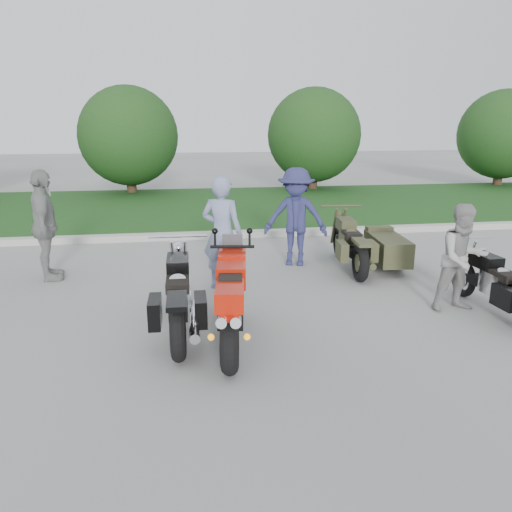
{
  "coord_description": "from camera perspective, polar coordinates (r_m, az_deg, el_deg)",
  "views": [
    {
      "loc": [
        -1.22,
        -5.75,
        2.73
      ],
      "look_at": [
        -0.14,
        1.29,
        0.8
      ],
      "focal_mm": 35.0,
      "sensor_mm": 36.0,
      "label": 1
    }
  ],
  "objects": [
    {
      "name": "ground",
      "position": [
        6.48,
        2.99,
        -9.77
      ],
      "size": [
        80.0,
        80.0,
        0.0
      ],
      "primitive_type": "plane",
      "color": "#A1A19C",
      "rests_on": "ground"
    },
    {
      "name": "curb",
      "position": [
        12.11,
        -2.72,
        2.49
      ],
      "size": [
        60.0,
        0.3,
        0.15
      ],
      "primitive_type": "cube",
      "color": "#B3B1A8",
      "rests_on": "ground"
    },
    {
      "name": "grass_strip",
      "position": [
        16.17,
        -4.29,
        5.66
      ],
      "size": [
        60.0,
        8.0,
        0.14
      ],
      "primitive_type": "cube",
      "color": "#264F1B",
      "rests_on": "ground"
    },
    {
      "name": "tree_mid_left",
      "position": [
        19.34,
        -14.37,
        13.13
      ],
      "size": [
        3.6,
        3.6,
        4.0
      ],
      "color": "#3F2B1C",
      "rests_on": "ground"
    },
    {
      "name": "tree_mid_right",
      "position": [
        19.95,
        6.64,
        13.54
      ],
      "size": [
        3.6,
        3.6,
        4.0
      ],
      "color": "#3F2B1C",
      "rests_on": "ground"
    },
    {
      "name": "tree_far_right",
      "position": [
        23.36,
        26.41,
        12.33
      ],
      "size": [
        3.6,
        3.6,
        4.0
      ],
      "color": "#3F2B1C",
      "rests_on": "ground"
    },
    {
      "name": "sportbike_red",
      "position": [
        6.17,
        -2.85,
        -4.95
      ],
      "size": [
        0.56,
        2.2,
        1.04
      ],
      "rotation": [
        0.0,
        0.0,
        -0.13
      ],
      "color": "black",
      "rests_on": "ground"
    },
    {
      "name": "cruiser_left",
      "position": [
        6.62,
        -8.77,
        -4.9
      ],
      "size": [
        0.41,
        2.44,
        0.94
      ],
      "rotation": [
        0.0,
        0.0,
        -0.02
      ],
      "color": "black",
      "rests_on": "ground"
    },
    {
      "name": "cruiser_right",
      "position": [
        7.97,
        26.09,
        -3.31
      ],
      "size": [
        0.4,
        2.14,
        0.82
      ],
      "rotation": [
        0.0,
        0.0,
        0.04
      ],
      "color": "black",
      "rests_on": "ground"
    },
    {
      "name": "cruiser_sidecar",
      "position": [
        9.65,
        13.12,
        0.94
      ],
      "size": [
        1.25,
        2.36,
        0.91
      ],
      "rotation": [
        0.0,
        0.0,
        -0.09
      ],
      "color": "black",
      "rests_on": "ground"
    },
    {
      "name": "person_stripe",
      "position": [
        8.22,
        -3.89,
        2.6
      ],
      "size": [
        0.82,
        0.71,
        1.9
      ],
      "primitive_type": "imported",
      "rotation": [
        0.0,
        0.0,
        2.7
      ],
      "color": "#7C84A8",
      "rests_on": "ground"
    },
    {
      "name": "person_grey",
      "position": [
        7.87,
        22.53,
        -0.23
      ],
      "size": [
        0.81,
        0.65,
        1.6
      ],
      "primitive_type": "imported",
      "rotation": [
        0.0,
        0.0,
        0.06
      ],
      "color": "#9B9995",
      "rests_on": "ground"
    },
    {
      "name": "person_denim",
      "position": [
        9.64,
        4.56,
        4.44
      ],
      "size": [
        1.38,
        1.05,
        1.89
      ],
      "primitive_type": "imported",
      "rotation": [
        0.0,
        0.0,
        -0.32
      ],
      "color": "navy",
      "rests_on": "ground"
    },
    {
      "name": "person_back",
      "position": [
        9.41,
        -22.98,
        3.19
      ],
      "size": [
        0.69,
        1.21,
        1.95
      ],
      "primitive_type": "imported",
      "rotation": [
        0.0,
        0.0,
        1.77
      ],
      "color": "gray",
      "rests_on": "ground"
    }
  ]
}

